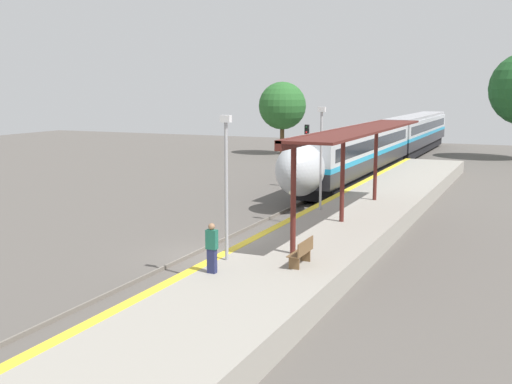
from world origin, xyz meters
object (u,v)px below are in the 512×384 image
object	(u,v)px
person_waiting	(212,247)
lamppost_mid	(321,151)
railway_signal	(307,150)
train	(389,141)
platform_bench	(302,252)
lamppost_near	(226,178)

from	to	relation	value
person_waiting	lamppost_mid	xyz separation A→B (m)	(-0.27, 11.87, 2.04)
person_waiting	railway_signal	distance (m)	23.93
train	lamppost_mid	distance (m)	26.12
person_waiting	lamppost_mid	size ratio (longest dim) A/B	0.33
platform_bench	lamppost_near	distance (m)	3.60
lamppost_near	train	bearing A→B (deg)	93.74
railway_signal	lamppost_mid	bearing A→B (deg)	-67.24
lamppost_mid	train	bearing A→B (deg)	95.21
person_waiting	railway_signal	xyz separation A→B (m)	(-5.10, 23.37, 0.91)
train	person_waiting	distance (m)	37.93
lamppost_near	platform_bench	bearing A→B (deg)	9.03
train	lamppost_near	bearing A→B (deg)	-86.26
person_waiting	railway_signal	size ratio (longest dim) A/B	0.37
lamppost_mid	platform_bench	bearing A→B (deg)	-75.03
train	lamppost_near	xyz separation A→B (m)	(2.37, -36.22, 1.51)
lamppost_near	person_waiting	bearing A→B (deg)	-80.37
lamppost_near	lamppost_mid	xyz separation A→B (m)	(0.00, 10.26, 0.00)
train	platform_bench	distance (m)	36.16
train	lamppost_near	distance (m)	36.33
person_waiting	railway_signal	world-z (taller)	railway_signal
train	railway_signal	size ratio (longest dim) A/B	11.04
train	railway_signal	world-z (taller)	railway_signal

